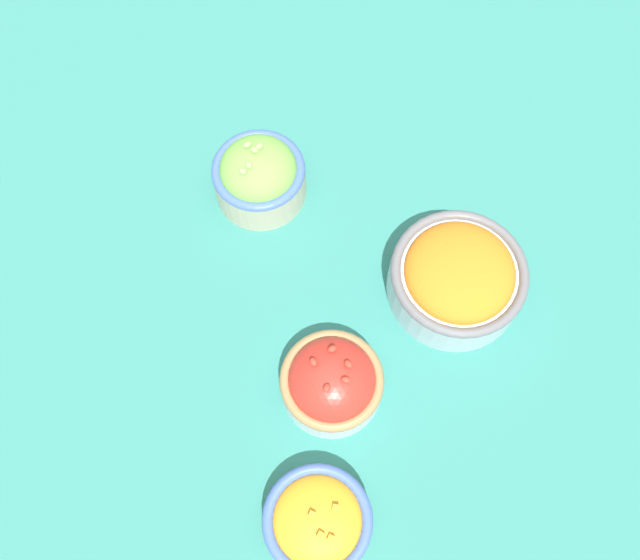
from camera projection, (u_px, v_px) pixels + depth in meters
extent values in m
plane|color=#337F75|center=(320.00, 289.00, 0.86)|extent=(3.00, 3.00, 0.00)
cylinder|color=silver|center=(332.00, 384.00, 0.80)|extent=(0.12, 0.12, 0.04)
torus|color=#997A4C|center=(332.00, 380.00, 0.78)|extent=(0.12, 0.12, 0.01)
ellipsoid|color=red|center=(332.00, 380.00, 0.78)|extent=(0.10, 0.10, 0.06)
ellipsoid|color=red|center=(346.00, 380.00, 0.75)|extent=(0.01, 0.01, 0.01)
ellipsoid|color=red|center=(327.00, 388.00, 0.74)|extent=(0.01, 0.01, 0.01)
ellipsoid|color=red|center=(332.00, 349.00, 0.76)|extent=(0.01, 0.01, 0.01)
ellipsoid|color=red|center=(313.00, 362.00, 0.75)|extent=(0.01, 0.01, 0.01)
ellipsoid|color=red|center=(348.00, 364.00, 0.75)|extent=(0.01, 0.01, 0.01)
cylinder|color=#B2C1CC|center=(456.00, 281.00, 0.84)|extent=(0.16, 0.16, 0.05)
torus|color=slate|center=(460.00, 272.00, 0.81)|extent=(0.16, 0.16, 0.01)
ellipsoid|color=orange|center=(460.00, 272.00, 0.81)|extent=(0.13, 0.13, 0.05)
cylinder|color=beige|center=(260.00, 181.00, 0.89)|extent=(0.12, 0.12, 0.05)
torus|color=#4766B7|center=(258.00, 170.00, 0.87)|extent=(0.12, 0.12, 0.01)
ellipsoid|color=#7ABC4C|center=(258.00, 170.00, 0.87)|extent=(0.10, 0.10, 0.06)
ellipsoid|color=#99D166|center=(259.00, 146.00, 0.84)|extent=(0.01, 0.01, 0.01)
ellipsoid|color=#99D166|center=(243.00, 171.00, 0.83)|extent=(0.01, 0.01, 0.01)
ellipsoid|color=#99D166|center=(248.00, 145.00, 0.84)|extent=(0.01, 0.01, 0.01)
ellipsoid|color=#99D166|center=(249.00, 165.00, 0.83)|extent=(0.01, 0.01, 0.01)
ellipsoid|color=#99D166|center=(254.00, 150.00, 0.84)|extent=(0.01, 0.01, 0.01)
cylinder|color=beige|center=(317.00, 521.00, 0.75)|extent=(0.12, 0.12, 0.03)
torus|color=#4766B7|center=(317.00, 520.00, 0.73)|extent=(0.12, 0.12, 0.01)
ellipsoid|color=orange|center=(317.00, 520.00, 0.73)|extent=(0.09, 0.09, 0.03)
cube|color=#F4A828|center=(336.00, 508.00, 0.72)|extent=(0.01, 0.01, 0.01)
cube|color=#F4A828|center=(321.00, 535.00, 0.71)|extent=(0.01, 0.01, 0.01)
cube|color=#F4A828|center=(312.00, 515.00, 0.71)|extent=(0.01, 0.01, 0.01)
cube|color=#F4A828|center=(331.00, 538.00, 0.71)|extent=(0.01, 0.01, 0.01)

